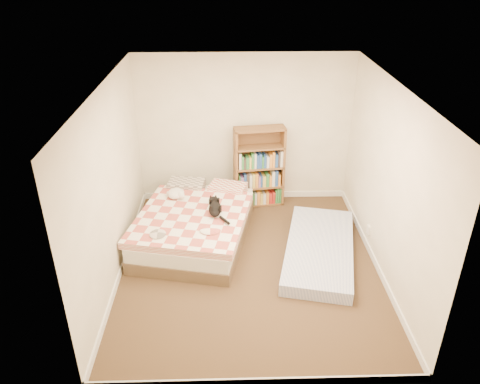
{
  "coord_description": "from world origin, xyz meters",
  "views": [
    {
      "loc": [
        -0.28,
        -5.24,
        3.93
      ],
      "look_at": [
        -0.12,
        0.3,
        1.0
      ],
      "focal_mm": 35.0,
      "sensor_mm": 36.0,
      "label": 1
    }
  ],
  "objects_px": {
    "bed": "(195,223)",
    "black_cat": "(215,207)",
    "floor_mattress": "(319,249)",
    "white_dog": "(176,194)",
    "bookshelf": "(259,176)"
  },
  "relations": [
    {
      "from": "bed",
      "to": "bookshelf",
      "type": "xyz_separation_m",
      "value": [
        1.01,
        1.05,
        0.27
      ]
    },
    {
      "from": "white_dog",
      "to": "black_cat",
      "type": "bearing_deg",
      "value": -41.35
    },
    {
      "from": "bookshelf",
      "to": "white_dog",
      "type": "xyz_separation_m",
      "value": [
        -1.31,
        -0.69,
        0.05
      ]
    },
    {
      "from": "bed",
      "to": "black_cat",
      "type": "xyz_separation_m",
      "value": [
        0.31,
        -0.09,
        0.31
      ]
    },
    {
      "from": "bookshelf",
      "to": "black_cat",
      "type": "relative_size",
      "value": 1.99
    },
    {
      "from": "floor_mattress",
      "to": "bed",
      "type": "bearing_deg",
      "value": 177.37
    },
    {
      "from": "bed",
      "to": "black_cat",
      "type": "height_order",
      "value": "black_cat"
    },
    {
      "from": "floor_mattress",
      "to": "bookshelf",
      "type": "bearing_deg",
      "value": 129.56
    },
    {
      "from": "black_cat",
      "to": "floor_mattress",
      "type": "bearing_deg",
      "value": -22.24
    },
    {
      "from": "bed",
      "to": "bookshelf",
      "type": "bearing_deg",
      "value": 57.79
    },
    {
      "from": "bookshelf",
      "to": "black_cat",
      "type": "xyz_separation_m",
      "value": [
        -0.7,
        -1.14,
        0.05
      ]
    },
    {
      "from": "floor_mattress",
      "to": "white_dog",
      "type": "relative_size",
      "value": 6.73
    },
    {
      "from": "floor_mattress",
      "to": "white_dog",
      "type": "height_order",
      "value": "white_dog"
    },
    {
      "from": "bookshelf",
      "to": "floor_mattress",
      "type": "distance_m",
      "value": 1.79
    },
    {
      "from": "bed",
      "to": "white_dog",
      "type": "xyz_separation_m",
      "value": [
        -0.3,
        0.36,
        0.31
      ]
    }
  ]
}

